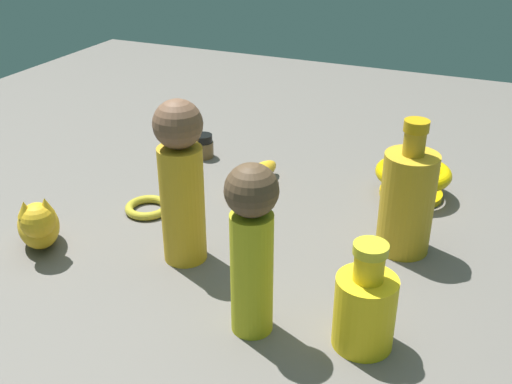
% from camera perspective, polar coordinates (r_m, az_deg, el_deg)
% --- Properties ---
extents(ground, '(2.00, 2.00, 0.00)m').
position_cam_1_polar(ground, '(1.01, 0.00, -2.64)').
color(ground, '#5B5651').
extents(person_figure_child, '(0.08, 0.08, 0.25)m').
position_cam_1_polar(person_figure_child, '(0.86, -7.02, 1.06)').
color(person_figure_child, gold).
rests_on(person_figure_child, ground).
extents(bangle, '(0.08, 0.08, 0.01)m').
position_cam_1_polar(bangle, '(1.05, -10.12, -1.44)').
color(bangle, gold).
rests_on(bangle, ground).
extents(banana, '(0.06, 0.16, 0.04)m').
position_cam_1_polar(banana, '(1.11, -0.31, 1.28)').
color(banana, gold).
rests_on(banana, ground).
extents(person_figure_adult, '(0.06, 0.06, 0.22)m').
position_cam_1_polar(person_figure_adult, '(0.71, -0.40, -4.97)').
color(person_figure_adult, gold).
rests_on(person_figure_adult, ground).
extents(bottle_tall, '(0.08, 0.08, 0.21)m').
position_cam_1_polar(bottle_tall, '(0.92, 13.99, -0.73)').
color(bottle_tall, gold).
rests_on(bottle_tall, ground).
extents(bowl, '(0.13, 0.13, 0.06)m').
position_cam_1_polar(bowl, '(1.11, 14.47, 1.31)').
color(bowl, '#CBA309').
rests_on(bowl, ground).
extents(cat_figurine, '(0.11, 0.11, 0.10)m').
position_cam_1_polar(cat_figurine, '(0.97, -19.75, -2.77)').
color(cat_figurine, gold).
rests_on(cat_figurine, ground).
extents(bottle_short, '(0.07, 0.07, 0.14)m').
position_cam_1_polar(bottle_short, '(0.74, 10.18, -10.53)').
color(bottle_short, yellow).
rests_on(bottle_short, ground).
extents(nail_polish_jar, '(0.04, 0.04, 0.05)m').
position_cam_1_polar(nail_polish_jar, '(1.24, -4.98, 4.31)').
color(nail_polish_jar, brown).
rests_on(nail_polish_jar, ground).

